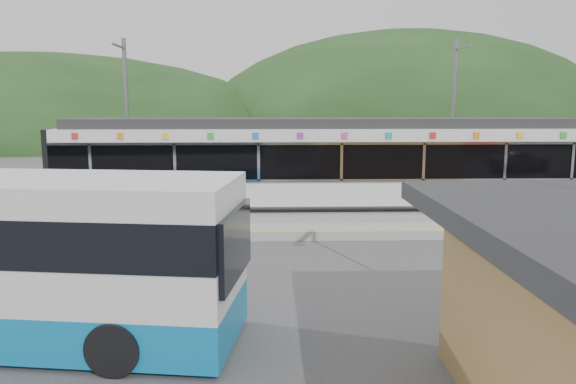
{
  "coord_description": "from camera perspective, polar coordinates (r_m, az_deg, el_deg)",
  "views": [
    {
      "loc": [
        -0.91,
        -15.62,
        4.37
      ],
      "look_at": [
        -0.39,
        1.0,
        1.7
      ],
      "focal_mm": 35.0,
      "sensor_mm": 36.0,
      "label": 1
    }
  ],
  "objects": [
    {
      "name": "ground",
      "position": [
        16.24,
        1.49,
        -6.48
      ],
      "size": [
        120.0,
        120.0,
        0.0
      ],
      "primitive_type": "plane",
      "color": "#4C4C4F",
      "rests_on": "ground"
    },
    {
      "name": "hills",
      "position": [
        22.51,
        16.65,
        -2.46
      ],
      "size": [
        146.0,
        149.0,
        26.0
      ],
      "color": "#1E3D19",
      "rests_on": "ground"
    },
    {
      "name": "platform",
      "position": [
        19.4,
        0.94,
        -3.44
      ],
      "size": [
        26.0,
        3.2,
        0.3
      ],
      "primitive_type": "cube",
      "color": "#9E9E99",
      "rests_on": "ground"
    },
    {
      "name": "yellow_line",
      "position": [
        18.1,
        1.14,
        -3.85
      ],
      "size": [
        26.0,
        0.1,
        0.01
      ],
      "primitive_type": "cube",
      "color": "yellow",
      "rests_on": "platform"
    },
    {
      "name": "train",
      "position": [
        21.84,
        3.71,
        3.05
      ],
      "size": [
        20.44,
        3.01,
        3.74
      ],
      "color": "black",
      "rests_on": "ground"
    },
    {
      "name": "catenary_mast_west",
      "position": [
        24.94,
        -16.05,
        7.12
      ],
      "size": [
        0.18,
        1.8,
        7.0
      ],
      "color": "slate",
      "rests_on": "ground"
    },
    {
      "name": "catenary_mast_east",
      "position": [
        25.45,
        16.45,
        7.13
      ],
      "size": [
        0.18,
        1.8,
        7.0
      ],
      "color": "slate",
      "rests_on": "ground"
    }
  ]
}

